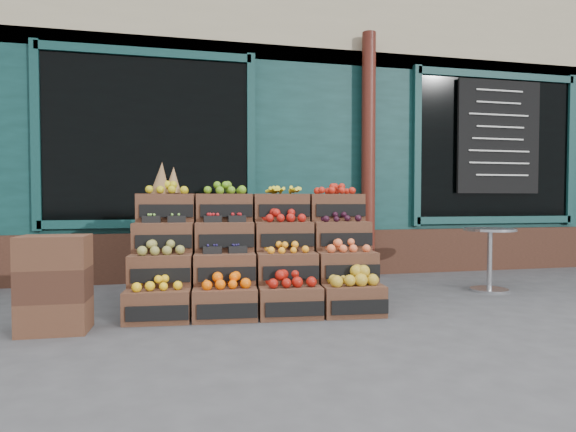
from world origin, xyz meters
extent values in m
plane|color=#414144|center=(0.00, 0.00, 0.00)|extent=(60.00, 60.00, 0.00)
cube|color=#103836|center=(0.00, 5.20, 2.40)|extent=(12.00, 6.00, 4.80)
cube|color=#103836|center=(0.00, 2.25, 1.50)|extent=(12.00, 0.12, 3.00)
cube|color=#3C2218|center=(0.00, 2.18, 0.30)|extent=(12.00, 0.18, 0.60)
cube|color=black|center=(-1.60, 2.18, 1.75)|extent=(2.40, 0.06, 2.00)
cube|color=black|center=(3.20, 2.18, 1.75)|extent=(2.40, 0.06, 2.00)
cylinder|color=#501B12|center=(1.20, 2.05, 1.60)|extent=(0.18, 0.18, 3.20)
cube|color=black|center=(3.20, 2.10, 1.90)|extent=(1.30, 0.04, 1.60)
cube|color=#502F1F|center=(-1.43, 0.21, 0.13)|extent=(0.57, 0.42, 0.27)
cube|color=black|center=(-1.45, 0.01, 0.11)|extent=(0.49, 0.06, 0.12)
cube|color=yellow|center=(-1.43, 0.21, 0.31)|extent=(0.45, 0.32, 0.09)
cube|color=#502F1F|center=(-0.87, 0.15, 0.13)|extent=(0.57, 0.42, 0.27)
cube|color=black|center=(-0.89, -0.04, 0.11)|extent=(0.49, 0.06, 0.12)
cube|color=#FF5E04|center=(-0.87, 0.15, 0.31)|extent=(0.45, 0.32, 0.09)
cube|color=#502F1F|center=(-0.32, 0.10, 0.13)|extent=(0.57, 0.42, 0.27)
cube|color=black|center=(-0.34, -0.09, 0.11)|extent=(0.49, 0.06, 0.12)
cube|color=#A0140B|center=(-0.32, 0.10, 0.32)|extent=(0.45, 0.32, 0.10)
cube|color=#502F1F|center=(0.23, 0.05, 0.13)|extent=(0.57, 0.42, 0.27)
cube|color=black|center=(0.21, -0.15, 0.11)|extent=(0.49, 0.06, 0.12)
cube|color=gold|center=(0.23, 0.05, 0.33)|extent=(0.45, 0.32, 0.12)
cube|color=#502F1F|center=(-1.41, 0.43, 0.40)|extent=(0.57, 0.42, 0.27)
cube|color=black|center=(-1.42, 0.23, 0.37)|extent=(0.49, 0.06, 0.12)
cube|color=olive|center=(-1.41, 0.43, 0.58)|extent=(0.45, 0.32, 0.09)
cube|color=#502F1F|center=(-0.85, 0.38, 0.40)|extent=(0.57, 0.42, 0.27)
cube|color=black|center=(-0.87, 0.18, 0.37)|extent=(0.49, 0.06, 0.12)
cube|color=#20194D|center=(-0.85, 0.38, 0.55)|extent=(0.45, 0.32, 0.03)
cube|color=#502F1F|center=(-0.30, 0.33, 0.40)|extent=(0.57, 0.42, 0.27)
cube|color=black|center=(-0.32, 0.13, 0.37)|extent=(0.49, 0.06, 0.12)
cube|color=orange|center=(-0.30, 0.33, 0.57)|extent=(0.45, 0.32, 0.07)
cube|color=#502F1F|center=(0.25, 0.28, 0.40)|extent=(0.57, 0.42, 0.27)
cube|color=black|center=(0.23, 0.08, 0.37)|extent=(0.49, 0.06, 0.12)
cube|color=orange|center=(0.25, 0.28, 0.58)|extent=(0.45, 0.32, 0.09)
cube|color=#502F1F|center=(-1.39, 0.66, 0.67)|extent=(0.57, 0.42, 0.27)
cube|color=black|center=(-1.40, 0.46, 0.64)|extent=(0.49, 0.06, 0.12)
cube|color=#74AD42|center=(-1.39, 0.66, 0.82)|extent=(0.45, 0.32, 0.03)
cube|color=#502F1F|center=(-0.83, 0.60, 0.67)|extent=(0.57, 0.42, 0.27)
cube|color=black|center=(-0.85, 0.41, 0.64)|extent=(0.49, 0.06, 0.12)
cube|color=#AA1418|center=(-0.83, 0.60, 0.82)|extent=(0.45, 0.32, 0.04)
cube|color=#502F1F|center=(-0.28, 0.55, 0.67)|extent=(0.57, 0.42, 0.27)
cube|color=black|center=(-0.30, 0.36, 0.64)|extent=(0.49, 0.06, 0.12)
cube|color=#AA150E|center=(-0.28, 0.55, 0.85)|extent=(0.45, 0.32, 0.09)
cube|color=#502F1F|center=(0.27, 0.50, 0.67)|extent=(0.57, 0.42, 0.27)
cube|color=black|center=(0.25, 0.30, 0.64)|extent=(0.49, 0.06, 0.12)
cube|color=black|center=(0.27, 0.50, 0.84)|extent=(0.45, 0.32, 0.07)
cube|color=#502F1F|center=(-1.36, 0.88, 0.93)|extent=(0.57, 0.42, 0.27)
cube|color=black|center=(-1.38, 0.68, 0.91)|extent=(0.49, 0.06, 0.12)
cube|color=gold|center=(-1.36, 0.88, 1.11)|extent=(0.45, 0.32, 0.09)
cube|color=#502F1F|center=(-0.81, 0.83, 0.93)|extent=(0.57, 0.42, 0.27)
cube|color=black|center=(-0.83, 0.63, 0.91)|extent=(0.49, 0.06, 0.12)
cube|color=#588D18|center=(-0.81, 0.83, 1.11)|extent=(0.45, 0.32, 0.09)
cube|color=#502F1F|center=(-0.26, 0.78, 0.93)|extent=(0.57, 0.42, 0.27)
cube|color=black|center=(-0.28, 0.58, 0.91)|extent=(0.49, 0.06, 0.12)
cube|color=yellow|center=(-0.26, 0.78, 1.11)|extent=(0.45, 0.32, 0.08)
cube|color=#502F1F|center=(0.29, 0.73, 0.93)|extent=(0.57, 0.42, 0.27)
cube|color=black|center=(0.27, 0.53, 0.91)|extent=(0.49, 0.06, 0.12)
cube|color=red|center=(0.29, 0.73, 1.11)|extent=(0.45, 0.32, 0.08)
cube|color=#3C2218|center=(-0.58, 0.35, 0.13)|extent=(2.22, 0.57, 0.27)
cube|color=#3C2218|center=(-0.56, 0.58, 0.27)|extent=(2.22, 0.57, 0.53)
cube|color=#3C2218|center=(-0.54, 0.80, 0.40)|extent=(2.22, 0.57, 0.80)
cone|color=olive|center=(-1.42, 0.88, 1.22)|extent=(0.18, 0.18, 0.31)
cone|color=olive|center=(-1.30, 0.92, 1.20)|extent=(0.16, 0.16, 0.27)
cube|color=#502F1F|center=(-2.18, 0.02, 0.12)|extent=(0.50, 0.36, 0.25)
cube|color=#3C2218|center=(-2.18, 0.02, 0.37)|extent=(0.50, 0.36, 0.25)
cube|color=#502F1F|center=(-2.18, 0.02, 0.62)|extent=(0.50, 0.36, 0.25)
cylinder|color=#B6B9BE|center=(2.09, 0.73, 0.01)|extent=(0.41, 0.41, 0.03)
cylinder|color=#B6B9BE|center=(2.09, 0.73, 0.34)|extent=(0.06, 0.06, 0.66)
cylinder|color=#B6B9BE|center=(2.09, 0.73, 0.68)|extent=(0.55, 0.55, 0.03)
imported|color=#154B17|center=(-1.66, 2.86, 1.02)|extent=(0.87, 0.71, 2.05)
camera|label=1|loc=(-1.26, -3.92, 1.02)|focal=30.00mm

